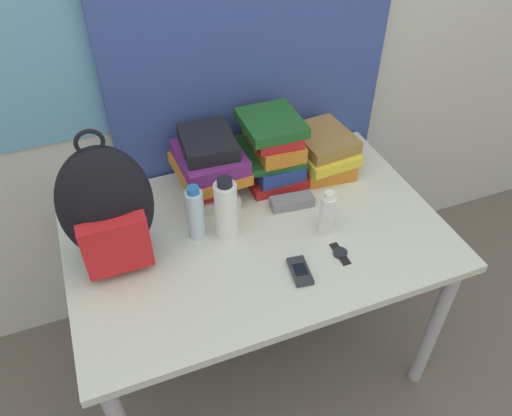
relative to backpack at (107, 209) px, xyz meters
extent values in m
cube|color=beige|center=(0.44, 0.43, 0.35)|extent=(6.00, 0.05, 2.50)
cube|color=#66A3C6|center=(-0.05, 0.41, 0.40)|extent=(1.10, 0.01, 0.80)
cube|color=#384C93|center=(0.59, 0.38, 0.35)|extent=(1.03, 0.04, 2.50)
cube|color=beige|center=(0.44, -0.05, -0.21)|extent=(1.22, 0.80, 0.03)
cylinder|color=#B2B2B7|center=(0.99, -0.39, -0.56)|extent=(0.05, 0.05, 0.68)
cylinder|color=#B2B2B7|center=(-0.12, 0.29, -0.56)|extent=(0.05, 0.05, 0.68)
cylinder|color=#B2B2B7|center=(0.99, 0.29, -0.56)|extent=(0.05, 0.05, 0.68)
ellipsoid|color=black|center=(0.00, 0.01, 0.01)|extent=(0.27, 0.15, 0.40)
cube|color=red|center=(0.00, -0.08, -0.07)|extent=(0.19, 0.05, 0.18)
torus|color=black|center=(0.00, 0.01, 0.22)|extent=(0.08, 0.01, 0.08)
cube|color=silver|center=(0.36, 0.20, -0.17)|extent=(0.17, 0.26, 0.05)
cube|color=red|center=(0.35, 0.20, -0.13)|extent=(0.16, 0.24, 0.04)
cube|color=orange|center=(0.36, 0.19, -0.09)|extent=(0.24, 0.27, 0.04)
cube|color=#6B2370|center=(0.36, 0.19, -0.04)|extent=(0.22, 0.25, 0.05)
cube|color=black|center=(0.36, 0.20, 0.01)|extent=(0.18, 0.22, 0.05)
cube|color=red|center=(0.60, 0.20, -0.18)|extent=(0.22, 0.24, 0.04)
cube|color=navy|center=(0.60, 0.19, -0.13)|extent=(0.17, 0.22, 0.06)
cube|color=#1E5623|center=(0.59, 0.20, -0.08)|extent=(0.22, 0.25, 0.03)
cube|color=orange|center=(0.60, 0.21, -0.04)|extent=(0.16, 0.26, 0.06)
cube|color=red|center=(0.59, 0.19, 0.00)|extent=(0.17, 0.22, 0.04)
cube|color=#1E5623|center=(0.59, 0.19, 0.04)|extent=(0.20, 0.22, 0.04)
cube|color=orange|center=(0.80, 0.21, -0.17)|extent=(0.21, 0.29, 0.06)
cube|color=yellow|center=(0.79, 0.20, -0.12)|extent=(0.22, 0.28, 0.04)
cube|color=olive|center=(0.80, 0.20, -0.08)|extent=(0.21, 0.24, 0.05)
cylinder|color=silver|center=(0.25, 0.00, -0.11)|extent=(0.06, 0.06, 0.18)
cylinder|color=#286BB7|center=(0.25, 0.00, -0.01)|extent=(0.04, 0.04, 0.02)
cylinder|color=white|center=(0.35, -0.03, -0.09)|extent=(0.07, 0.07, 0.20)
cylinder|color=black|center=(0.35, -0.03, 0.02)|extent=(0.05, 0.05, 0.02)
cylinder|color=white|center=(0.65, -0.13, -0.12)|extent=(0.05, 0.05, 0.14)
cylinder|color=white|center=(0.65, -0.13, -0.04)|extent=(0.03, 0.03, 0.02)
cube|color=#2D2D33|center=(0.50, -0.27, -0.19)|extent=(0.07, 0.11, 0.02)
cube|color=black|center=(0.50, -0.27, -0.18)|extent=(0.04, 0.05, 0.00)
cube|color=gray|center=(0.60, 0.02, -0.18)|extent=(0.15, 0.07, 0.04)
cube|color=black|center=(0.65, -0.24, -0.19)|extent=(0.03, 0.10, 0.00)
cylinder|color=#232328|center=(0.65, -0.24, -0.19)|extent=(0.04, 0.04, 0.01)
camera|label=1|loc=(0.01, -1.14, 0.95)|focal=35.00mm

